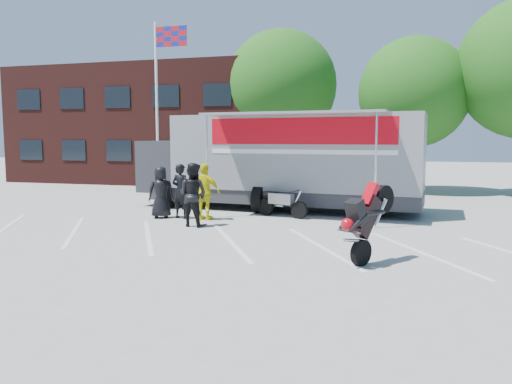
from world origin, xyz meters
The scene contains 13 objects.
ground centered at (0.00, 0.00, 0.00)m, with size 100.00×100.00×0.00m, color #A1A19C.
parking_bay_lines centered at (0.00, 1.00, 0.01)m, with size 18.00×5.00×0.01m, color white.
office_building centered at (-10.00, 18.00, 3.50)m, with size 18.00×8.00×7.00m, color #441A15.
flagpole centered at (-6.24, 10.00, 5.05)m, with size 1.61×0.12×8.00m.
tree_left centered at (-2.00, 16.00, 5.57)m, with size 6.12×6.12×8.64m.
tree_mid centered at (5.00, 15.00, 4.94)m, with size 5.44×5.44×7.68m.
transporter_truck centered at (0.18, 7.09, 0.00)m, with size 11.20×5.40×3.56m, color gray, non-canonical shape.
parked_motorcycle centered at (0.58, 5.37, 0.00)m, with size 0.67×2.00×1.05m, color #A8A8AD, non-canonical shape.
stunt_bike_rider centered at (4.03, -0.10, 0.00)m, with size 0.76×1.61×1.89m, color black, non-canonical shape.
spectator_leather_a centered at (-3.33, 4.01, 0.88)m, with size 0.86×0.56×1.77m, color black.
spectator_leather_b centered at (-2.63, 4.11, 0.93)m, with size 0.68×0.44×1.85m, color black.
spectator_leather_c centered at (-1.65, 2.84, 0.98)m, with size 0.95×0.74×1.96m, color black.
spectator_hivis centered at (-1.75, 4.07, 0.94)m, with size 1.10×0.46×1.88m, color yellow.
Camera 1 is at (4.45, -11.23, 2.70)m, focal length 35.00 mm.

